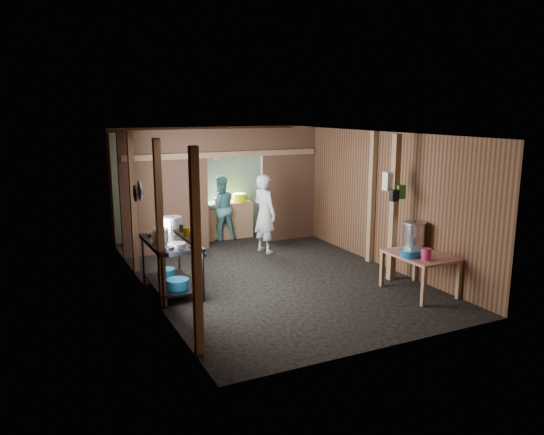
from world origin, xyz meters
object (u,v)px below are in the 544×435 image
gas_range (172,267)px  pink_bucket (426,254)px  cook (265,214)px  stove_pot_large (173,226)px  yellow_tub (240,197)px  stock_pot (414,235)px  prep_table (419,273)px

gas_range → pink_bucket: (3.57, -2.11, 0.31)m
gas_range → cook: size_ratio=0.89×
gas_range → pink_bucket: bearing=-30.6°
stove_pot_large → yellow_tub: (2.37, 2.72, -0.08)m
pink_bucket → yellow_tub: yellow_tub is taller
gas_range → stock_pot: bearing=-19.9°
stock_pot → cook: bearing=115.4°
prep_table → pink_bucket: pink_bucket is taller
prep_table → yellow_tub: 5.18m
gas_range → stock_pot: 4.18m
yellow_tub → cook: bearing=-92.8°
stove_pot_large → cook: size_ratio=0.19×
stove_pot_large → pink_bucket: (3.40, -2.58, -0.27)m
pink_bucket → gas_range: bearing=149.4°
prep_table → yellow_tub: bearing=103.1°
gas_range → cook: bearing=33.3°
stock_pot → cook: 3.36m
prep_table → stove_pot_large: (-3.54, 2.29, 0.70)m
gas_range → stove_pot_large: bearing=70.1°
stove_pot_large → stock_pot: 4.19m
prep_table → stock_pot: stock_pot is taller
gas_range → cook: 2.98m
prep_table → cook: size_ratio=0.67×
cook → gas_range: bearing=108.5°
gas_range → stock_pot: size_ratio=3.21×
yellow_tub → prep_table: bearing=-76.9°
prep_table → stove_pot_large: 4.27m
gas_range → prep_table: gas_range is taller
prep_table → cook: cook is taller
pink_bucket → yellow_tub: 5.40m
pink_bucket → yellow_tub: (-1.02, 5.30, 0.19)m
stock_pot → yellow_tub: stock_pot is taller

